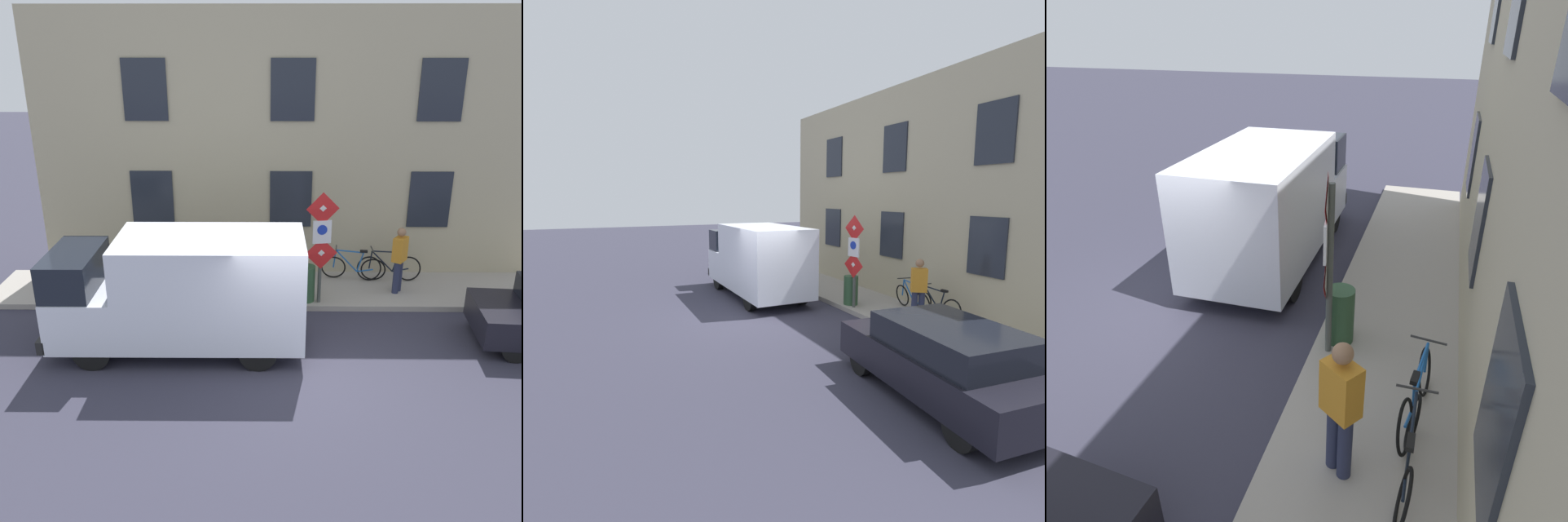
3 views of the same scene
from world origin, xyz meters
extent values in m
plane|color=#333241|center=(0.00, 0.00, 0.00)|extent=(80.00, 80.00, 0.00)
cube|color=#9F988E|center=(3.75, 0.00, 0.07)|extent=(2.16, 15.32, 0.14)
cube|color=tan|center=(5.19, 0.00, 3.47)|extent=(0.70, 13.32, 6.95)
cube|color=#232833|center=(4.82, -3.66, 2.22)|extent=(0.06, 1.10, 1.50)
cube|color=#232833|center=(4.82, 0.00, 2.22)|extent=(0.06, 1.10, 1.50)
cube|color=#232833|center=(4.82, 3.66, 2.22)|extent=(0.06, 1.10, 1.50)
cylinder|color=#474C47|center=(2.92, -0.66, 1.46)|extent=(0.09, 0.09, 2.64)
pyramid|color=silver|center=(2.84, -0.67, 2.53)|extent=(0.12, 0.50, 0.50)
pyramid|color=red|center=(2.85, -0.67, 2.53)|extent=(0.11, 0.56, 0.56)
cube|color=white|center=(2.86, -0.67, 1.98)|extent=(0.11, 0.44, 0.56)
cylinder|color=#1933B2|center=(2.84, -0.67, 2.04)|extent=(0.05, 0.24, 0.24)
pyramid|color=silver|center=(2.84, -0.67, 1.43)|extent=(0.12, 0.50, 0.50)
pyramid|color=red|center=(2.85, -0.67, 1.43)|extent=(0.11, 0.56, 0.56)
cube|color=white|center=(0.98, 1.76, 1.41)|extent=(2.02, 3.81, 2.18)
cube|color=white|center=(0.96, 4.36, 0.87)|extent=(2.01, 1.41, 1.10)
cube|color=black|center=(0.96, 4.57, 1.77)|extent=(1.93, 0.99, 0.84)
cube|color=black|center=(0.96, 5.11, 0.50)|extent=(2.00, 0.17, 0.28)
cylinder|color=black|center=(0.08, 4.12, 0.38)|extent=(0.22, 0.76, 0.76)
cylinder|color=black|center=(1.84, 4.13, 0.38)|extent=(0.22, 0.76, 0.76)
cylinder|color=black|center=(0.10, 0.79, 0.38)|extent=(0.22, 0.76, 0.76)
cylinder|color=black|center=(1.86, 0.80, 0.38)|extent=(0.22, 0.76, 0.76)
torus|color=black|center=(4.29, -2.11, 0.47)|extent=(0.15, 0.66, 0.66)
torus|color=black|center=(4.28, -3.16, 0.47)|extent=(0.15, 0.66, 0.66)
cylinder|color=black|center=(4.29, -2.44, 0.68)|extent=(0.04, 0.60, 0.60)
cylinder|color=black|center=(4.29, -2.52, 0.95)|extent=(0.04, 0.73, 0.07)
cylinder|color=black|center=(4.29, -2.81, 0.66)|extent=(0.04, 0.18, 0.55)
cylinder|color=black|center=(4.28, -2.94, 0.43)|extent=(0.04, 0.43, 0.12)
cylinder|color=black|center=(4.29, -2.13, 0.72)|extent=(0.04, 0.09, 0.50)
cube|color=black|center=(4.29, -2.88, 0.97)|extent=(0.08, 0.20, 0.06)
cylinder|color=#262626|center=(4.29, -2.16, 1.02)|extent=(0.46, 0.03, 0.03)
torus|color=black|center=(4.36, -1.16, 0.47)|extent=(0.24, 0.67, 0.66)
torus|color=black|center=(4.21, -2.20, 0.47)|extent=(0.24, 0.67, 0.66)
cylinder|color=#1A5CB3|center=(4.31, -1.50, 0.68)|extent=(0.12, 0.60, 0.60)
cylinder|color=#1A5CB3|center=(4.30, -1.57, 0.95)|extent=(0.14, 0.72, 0.07)
cylinder|color=#1A5CB3|center=(4.26, -1.85, 0.66)|extent=(0.06, 0.19, 0.55)
cylinder|color=#1A5CB3|center=(4.24, -1.99, 0.43)|extent=(0.10, 0.43, 0.12)
cylinder|color=#1A5CB3|center=(4.36, -1.19, 0.72)|extent=(0.05, 0.09, 0.50)
cube|color=black|center=(4.25, -1.93, 0.97)|extent=(0.11, 0.21, 0.06)
cylinder|color=#262626|center=(4.35, -1.21, 1.02)|extent=(0.46, 0.10, 0.03)
cylinder|color=#262B47|center=(3.47, -2.65, 0.56)|extent=(0.16, 0.16, 0.85)
cylinder|color=#262B47|center=(3.62, -2.75, 0.56)|extent=(0.16, 0.16, 0.85)
cube|color=orange|center=(3.55, -2.70, 1.30)|extent=(0.48, 0.44, 0.62)
sphere|color=#936B4C|center=(3.55, -2.70, 1.75)|extent=(0.22, 0.22, 0.22)
cylinder|color=#2D5133|center=(3.02, -0.34, 0.59)|extent=(0.44, 0.44, 0.90)
camera|label=1|loc=(-9.75, 0.60, 6.31)|focal=39.17mm
camera|label=2|loc=(-4.22, -10.92, 3.48)|focal=28.68mm
camera|label=3|loc=(4.24, -6.30, 4.62)|focal=32.48mm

